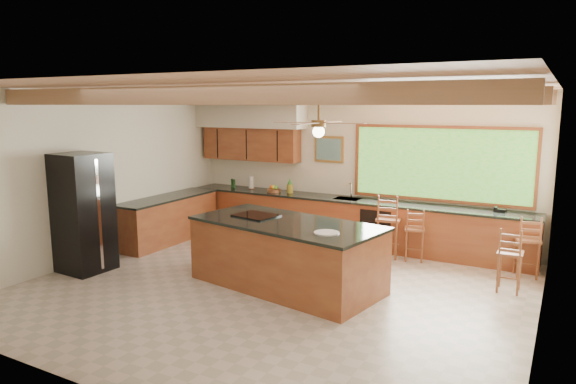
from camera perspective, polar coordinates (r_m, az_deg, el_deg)
The scene contains 9 objects.
ground at distance 7.91m, azimuth -1.68°, elevation -10.69°, with size 7.20×7.20×0.00m, color beige.
room_shell at distance 8.09m, azimuth -0.44°, elevation 5.85°, with size 7.27×6.54×3.02m.
counter_run at distance 10.28m, azimuth 1.50°, elevation -3.19°, with size 7.12×3.10×1.24m.
island at distance 7.87m, azimuth -0.19°, elevation -6.89°, with size 3.10×1.85×1.03m.
refrigerator at distance 9.16m, azimuth -21.82°, elevation -2.14°, with size 0.80×0.78×1.97m.
bar_stool_a at distance 9.43m, azimuth 11.05°, elevation -3.13°, with size 0.47×0.47×1.17m.
bar_stool_b at distance 9.34m, azimuth 13.80°, elevation -4.13°, with size 0.43×0.43×0.96m.
bar_stool_c at distance 8.25m, azimuth 23.44°, elevation -6.40°, with size 0.35×0.35×0.98m.
bar_stool_d at distance 9.05m, azimuth 25.04°, elevation -4.97°, with size 0.45×0.45×1.02m.
Camera 1 is at (3.77, -6.39, 2.76)m, focal length 32.00 mm.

